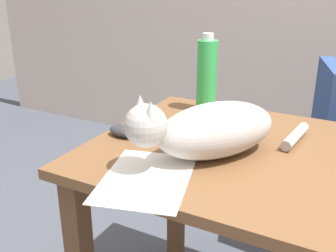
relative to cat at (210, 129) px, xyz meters
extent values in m
cube|color=brown|center=(-0.30, 0.40, -0.47)|extent=(0.06, 0.06, 0.72)
cube|color=navy|center=(0.22, 0.74, -0.14)|extent=(0.16, 0.35, 0.40)
ellipsoid|color=#B2ADA8|center=(0.01, 0.02, -0.01)|extent=(0.35, 0.40, 0.15)
sphere|color=#B2ADA8|center=(-0.11, -0.16, 0.04)|extent=(0.11, 0.11, 0.11)
cone|color=#B2ADA8|center=(-0.08, -0.17, 0.09)|extent=(0.04, 0.04, 0.04)
cone|color=#B2ADA8|center=(-0.13, -0.14, 0.09)|extent=(0.04, 0.04, 0.04)
cylinder|color=#B2ADA8|center=(0.19, 0.21, -0.06)|extent=(0.05, 0.18, 0.03)
ellipsoid|color=#333338|center=(-0.29, 0.01, -0.06)|extent=(0.11, 0.06, 0.04)
cube|color=white|center=(-0.09, -0.19, -0.08)|extent=(0.28, 0.34, 0.00)
cylinder|color=green|center=(-0.16, 0.36, 0.05)|extent=(0.07, 0.07, 0.26)
cylinder|color=silver|center=(-0.16, 0.36, 0.19)|extent=(0.04, 0.04, 0.02)
camera|label=1|loc=(0.37, -0.94, 0.40)|focal=42.43mm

